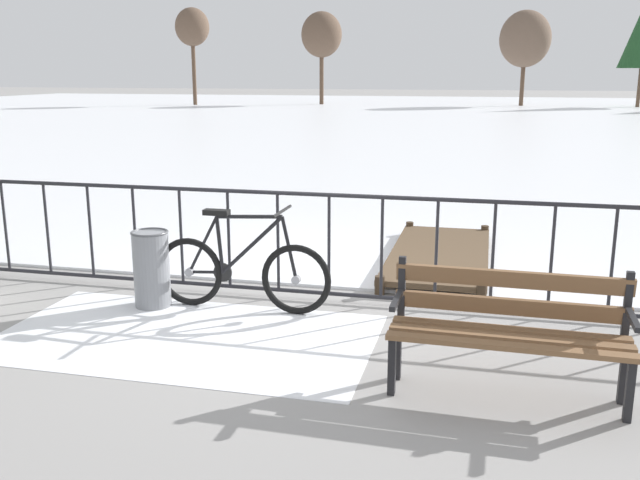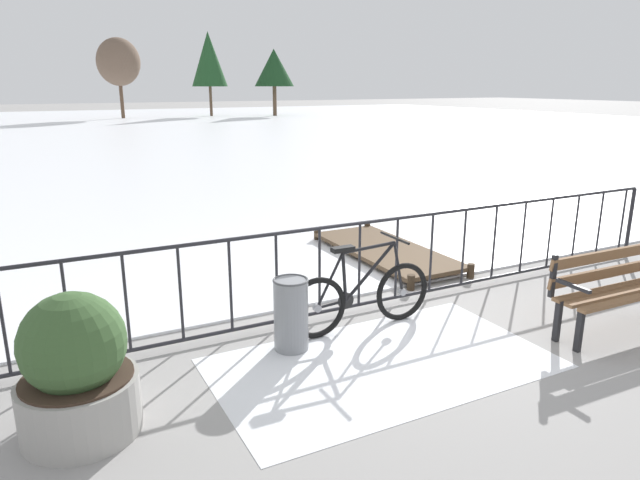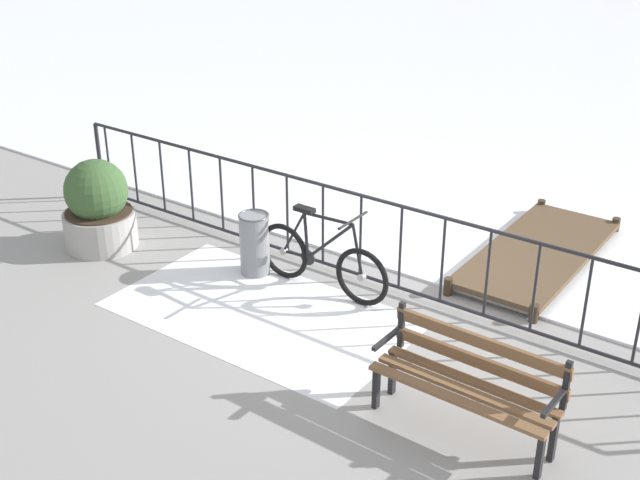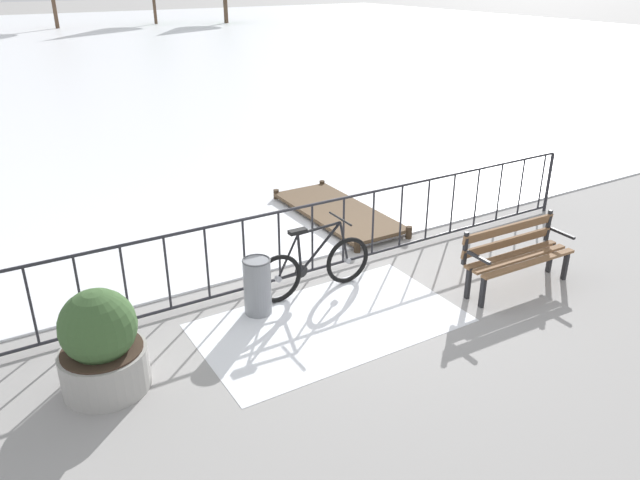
{
  "view_description": "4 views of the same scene",
  "coord_description": "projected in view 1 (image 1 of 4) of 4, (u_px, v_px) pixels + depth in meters",
  "views": [
    {
      "loc": [
        1.69,
        -6.35,
        2.18
      ],
      "look_at": [
        0.38,
        -0.88,
        0.83
      ],
      "focal_mm": 39.45,
      "sensor_mm": 36.0,
      "label": 1
    },
    {
      "loc": [
        -3.46,
        -5.23,
        2.54
      ],
      "look_at": [
        -0.58,
        0.34,
        0.81
      ],
      "focal_mm": 31.85,
      "sensor_mm": 36.0,
      "label": 2
    },
    {
      "loc": [
        4.23,
        -7.1,
        4.61
      ],
      "look_at": [
        -0.41,
        -0.55,
        0.69
      ],
      "focal_mm": 47.4,
      "sensor_mm": 36.0,
      "label": 3
    },
    {
      "loc": [
        -4.13,
        -6.59,
        3.95
      ],
      "look_at": [
        -0.61,
        -0.8,
        0.92
      ],
      "focal_mm": 34.46,
      "sensor_mm": 36.0,
      "label": 4
    }
  ],
  "objects": [
    {
      "name": "bicycle_near_railing",
      "position": [
        241.0,
        272.0,
        6.52
      ],
      "size": [
        1.71,
        0.52,
        0.97
      ],
      "color": "black",
      "rests_on": "ground"
    },
    {
      "name": "railing_fence",
      "position": [
        303.0,
        244.0,
        6.77
      ],
      "size": [
        9.06,
        0.06,
        1.07
      ],
      "color": "#232328",
      "rests_on": "ground"
    },
    {
      "name": "frozen_pond",
      "position": [
        455.0,
        117.0,
        33.74
      ],
      "size": [
        80.0,
        56.0,
        0.03
      ],
      "primitive_type": "cube",
      "color": "white",
      "rests_on": "ground"
    },
    {
      "name": "ground_plane",
      "position": [
        304.0,
        299.0,
        6.9
      ],
      "size": [
        160.0,
        160.0,
        0.0
      ],
      "primitive_type": "plane",
      "color": "gray"
    },
    {
      "name": "wooden_dock",
      "position": [
        440.0,
        254.0,
        8.13
      ],
      "size": [
        1.1,
        2.74,
        0.2
      ],
      "color": "brown",
      "rests_on": "ground"
    },
    {
      "name": "tree_far_east",
      "position": [
        192.0,
        28.0,
        44.72
      ],
      "size": [
        2.17,
        2.17,
        6.11
      ],
      "color": "brown",
      "rests_on": "ground"
    },
    {
      "name": "tree_east_mid",
      "position": [
        525.0,
        39.0,
        43.74
      ],
      "size": [
        3.16,
        3.16,
        5.87
      ],
      "color": "brown",
      "rests_on": "ground"
    },
    {
      "name": "tree_far_west",
      "position": [
        322.0,
        35.0,
        45.69
      ],
      "size": [
        2.65,
        2.65,
        5.94
      ],
      "color": "brown",
      "rests_on": "ground"
    },
    {
      "name": "park_bench",
      "position": [
        509.0,
        323.0,
        4.79
      ],
      "size": [
        1.61,
        0.52,
        0.89
      ],
      "color": "brown",
      "rests_on": "ground"
    },
    {
      "name": "trash_bin",
      "position": [
        152.0,
        268.0,
        6.62
      ],
      "size": [
        0.35,
        0.35,
        0.73
      ],
      "color": "gray",
      "rests_on": "ground"
    },
    {
      "name": "snow_patch",
      "position": [
        186.0,
        336.0,
        5.92
      ],
      "size": [
        3.17,
        1.8,
        0.01
      ],
      "primitive_type": "cube",
      "color": "white",
      "rests_on": "ground"
    }
  ]
}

